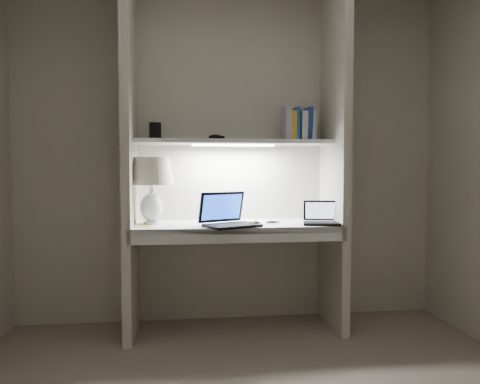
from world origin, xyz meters
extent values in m
cube|color=#BCB3A0|center=(0.00, 1.50, 1.25)|extent=(3.20, 0.01, 2.50)
cube|color=#BCB3A0|center=(-0.73, 1.23, 1.25)|extent=(0.06, 0.55, 2.50)
cube|color=#BCB3A0|center=(0.73, 1.23, 1.25)|extent=(0.06, 0.55, 2.50)
cube|color=white|center=(0.00, 1.23, 0.75)|extent=(1.40, 0.55, 0.04)
cube|color=silver|center=(0.00, 0.96, 0.72)|extent=(1.46, 0.03, 0.10)
cube|color=silver|center=(0.00, 1.32, 1.35)|extent=(1.40, 0.36, 0.03)
cube|color=white|center=(0.00, 1.32, 1.33)|extent=(0.60, 0.04, 0.02)
cylinder|color=white|center=(-0.59, 1.26, 0.78)|extent=(0.12, 0.12, 0.02)
ellipsoid|color=white|center=(-0.59, 1.26, 0.89)|extent=(0.16, 0.16, 0.20)
cylinder|color=white|center=(-0.59, 1.26, 1.00)|extent=(0.03, 0.03, 0.09)
sphere|color=#FFD899|center=(-0.59, 1.26, 1.09)|extent=(0.05, 0.05, 0.05)
cube|color=black|center=(-0.04, 1.02, 0.78)|extent=(0.41, 0.36, 0.02)
cube|color=black|center=(-0.04, 1.02, 0.79)|extent=(0.33, 0.27, 0.00)
cube|color=black|center=(-0.10, 1.15, 0.89)|extent=(0.33, 0.20, 0.21)
cube|color=blue|center=(-0.10, 1.15, 0.89)|extent=(0.29, 0.17, 0.17)
cube|color=black|center=(0.59, 1.05, 0.78)|extent=(0.29, 0.23, 0.02)
cube|color=black|center=(0.59, 1.05, 0.79)|extent=(0.24, 0.17, 0.00)
cube|color=black|center=(0.61, 1.16, 0.86)|extent=(0.25, 0.11, 0.15)
cube|color=#B1B7D9|center=(0.61, 1.15, 0.86)|extent=(0.22, 0.09, 0.12)
cube|color=silver|center=(-0.05, 1.39, 0.84)|extent=(0.11, 0.08, 0.15)
ellipsoid|color=black|center=(0.11, 1.06, 0.79)|extent=(0.10, 0.07, 0.03)
torus|color=black|center=(0.28, 1.22, 0.78)|extent=(0.10, 0.10, 0.01)
cube|color=yellow|center=(-0.64, 1.18, 0.77)|extent=(0.09, 0.09, 0.00)
cube|color=silver|center=(0.60, 1.38, 1.47)|extent=(0.04, 0.16, 0.22)
cube|color=navy|center=(0.57, 1.38, 1.49)|extent=(0.05, 0.16, 0.25)
cube|color=silver|center=(0.53, 1.38, 1.47)|extent=(0.04, 0.16, 0.22)
cube|color=#20548D|center=(0.48, 1.38, 1.49)|extent=(0.03, 0.16, 0.25)
cube|color=orange|center=(0.45, 1.38, 1.47)|extent=(0.04, 0.16, 0.22)
cube|color=#B0B2B5|center=(0.41, 1.38, 1.49)|extent=(0.04, 0.16, 0.25)
cube|color=black|center=(-0.56, 1.41, 1.43)|extent=(0.09, 0.07, 0.13)
ellipsoid|color=black|center=(-0.13, 1.37, 1.39)|extent=(0.11, 0.09, 0.04)
camera|label=1|loc=(-0.37, -2.06, 1.17)|focal=35.00mm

